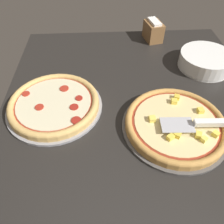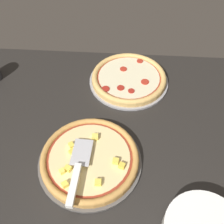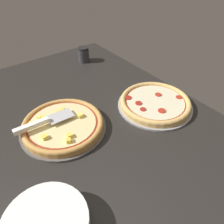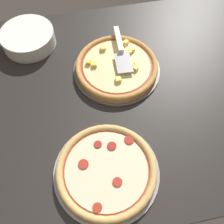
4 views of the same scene
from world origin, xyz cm
name	(u,v)px [view 1 (image 1 of 4)]	position (x,y,z in cm)	size (l,w,h in cm)	color
ground_plane	(141,133)	(0.00, 0.00, -1.80)	(147.34, 106.56, 3.60)	black
pizza_pan_front	(174,127)	(0.10, -11.82, 0.50)	(37.38, 37.38, 1.00)	#565451
pizza_front	(175,123)	(0.09, -11.84, 2.69)	(35.14, 35.14, 4.11)	#C68E47
pizza_pan_back	(55,107)	(12.77, 31.93, 0.50)	(36.68, 36.68, 1.00)	#939399
pizza_back	(54,103)	(12.76, 31.92, 2.56)	(34.48, 34.48, 3.20)	#DBAD60
serving_spatula	(208,123)	(-3.19, -21.12, 5.92)	(7.11, 25.54, 2.00)	#B7B7BC
plate_stack	(205,61)	(36.19, -35.24, 3.50)	(24.02, 24.02, 7.00)	white
napkin_holder	(153,31)	(63.53, -15.69, 5.07)	(12.89, 10.06, 10.74)	olive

